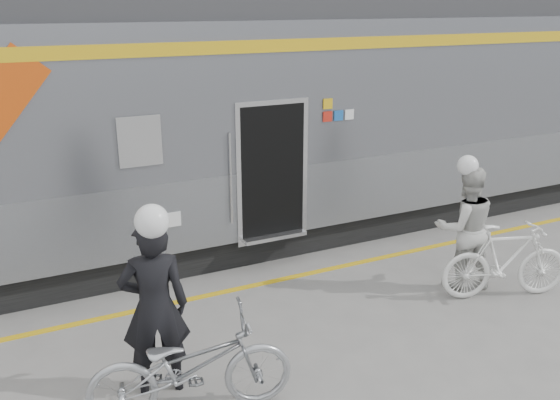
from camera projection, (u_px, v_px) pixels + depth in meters
ground at (347, 353)px, 7.19m from camera, size 90.00×90.00×0.00m
train at (106, 135)px, 9.32m from camera, size 24.00×3.17×4.10m
safety_strip at (272, 282)px, 9.02m from camera, size 24.00×0.12×0.01m
man at (154, 307)px, 6.24m from camera, size 0.81×0.61×1.99m
bicycle_left at (191, 366)px, 5.99m from camera, size 2.19×1.14×1.09m
woman at (465, 228)px, 8.63m from camera, size 1.07×0.95×1.85m
bicycle_right at (506, 261)px, 8.40m from camera, size 1.93×1.09×1.12m
helmet_man at (147, 203)px, 5.87m from camera, size 0.34×0.34×0.34m
helmet_woman at (472, 156)px, 8.29m from camera, size 0.30×0.30×0.30m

